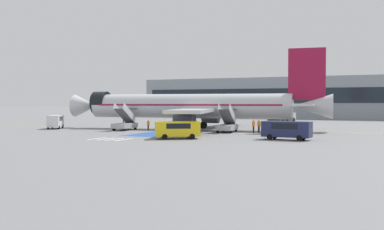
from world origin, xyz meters
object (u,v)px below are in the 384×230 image
Objects in this scene: service_van_0 at (55,121)px; baggage_cart at (171,130)px; service_van_1 at (287,129)px; ground_crew_3 at (178,124)px; boarding_stairs_aft at (227,125)px; fuel_tanker at (282,114)px; ground_crew_2 at (259,125)px; boarding_stairs_forward at (125,123)px; ground_crew_0 at (148,125)px; ground_crew_1 at (254,125)px; traffic_cone_1 at (176,131)px; traffic_cone_2 at (198,131)px; airliner at (193,106)px; traffic_cone_0 at (196,132)px; terminal_building at (323,98)px; service_van_2 at (177,128)px.

service_van_0 is 19.92m from baggage_cart.
service_van_1 is 20.51m from ground_crew_3.
boarding_stairs_aft is 3.17× the size of ground_crew_3.
fuel_tanker reaches higher than ground_crew_2.
boarding_stairs_forward is at bearing -112.68° from fuel_tanker.
baggage_cart is at bearing -106.31° from service_van_1.
baggage_cart is 1.86× the size of ground_crew_0.
service_van_0 is at bearing -70.44° from ground_crew_1.
traffic_cone_2 is (2.74, 1.45, 0.01)m from traffic_cone_1.
boarding_stairs_aft is at bearing -124.96° from airliner.
traffic_cone_1 is (2.13, -5.04, -0.73)m from ground_crew_3.
service_van_0 reaches higher than ground_crew_2.
boarding_stairs_forward reaches higher than traffic_cone_0.
boarding_stairs_forward is at bearing 35.93° from ground_crew_2.
ground_crew_3 is 0.02× the size of terminal_building.
boarding_stairs_aft is at bearing -21.52° from service_van_0.
airliner is at bearing 75.71° from ground_crew_0.
service_van_0 reaches higher than ground_crew_3.
ground_crew_1 reaches higher than traffic_cone_1.
service_van_2 is at bearing -94.40° from terminal_building.
ground_crew_3 reaches higher than traffic_cone_2.
ground_crew_3 is at bearing -101.71° from fuel_tanker.
service_van_0 is (-27.43, -3.42, 0.26)m from boarding_stairs_aft.
ground_crew_1 is 11.66m from ground_crew_3.
airliner is 6.94m from baggage_cart.
fuel_tanker is 5.61× the size of ground_crew_3.
ground_crew_1 reaches higher than baggage_cart.
service_van_1 is at bearing -22.97° from boarding_stairs_forward.
service_van_1 is at bearing -37.34° from service_van_0.
traffic_cone_1 is (1.87, -2.21, -0.00)m from baggage_cart.
service_van_1 is at bearing -18.57° from traffic_cone_0.
traffic_cone_2 is at bearing 27.80° from traffic_cone_1.
service_van_1 is 10.79× the size of traffic_cone_1.
ground_crew_0 is at bearing -149.36° from ground_crew_3.
ground_crew_2 is at bearing -77.10° from fuel_tanker.
boarding_stairs_forward is at bearing 167.47° from traffic_cone_0.
airliner reaches higher than traffic_cone_0.
terminal_building is at bearing 35.13° from service_van_0.
boarding_stairs_forward is 3.17× the size of ground_crew_3.
service_van_2 reaches higher than ground_crew_2.
boarding_stairs_forward is 12.62m from traffic_cone_2.
ground_crew_1 is 1.06× the size of ground_crew_3.
ground_crew_0 is 0.88× the size of ground_crew_2.
traffic_cone_0 is (12.86, -2.86, -0.71)m from boarding_stairs_forward.
service_van_2 is 15.39m from ground_crew_0.
boarding_stairs_forward is 2.99× the size of ground_crew_1.
ground_crew_1 is at bearing 89.29° from ground_crew_2.
traffic_cone_1 is at bearing -6.13° from service_van_2.
fuel_tanker is 42.55m from service_van_0.
traffic_cone_2 is 0.01× the size of terminal_building.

